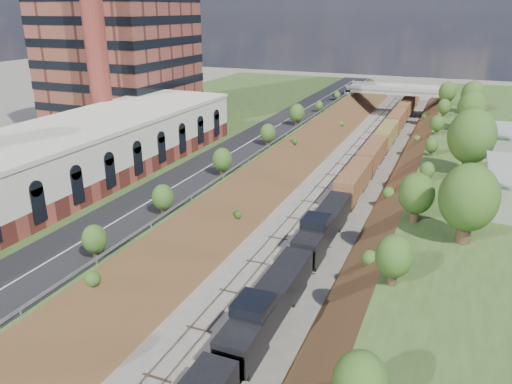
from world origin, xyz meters
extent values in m
cube|color=#354F20|center=(-33.00, 60.00, 2.50)|extent=(44.00, 180.00, 5.00)
cube|color=brown|center=(-11.00, 60.00, 0.00)|extent=(10.00, 180.00, 10.00)
cube|color=brown|center=(11.00, 60.00, 0.00)|extent=(10.00, 180.00, 10.00)
cube|color=gray|center=(-2.60, 60.00, 0.09)|extent=(1.58, 180.00, 0.18)
cube|color=gray|center=(2.60, 60.00, 0.09)|extent=(1.58, 180.00, 0.18)
cube|color=black|center=(-15.50, 60.00, 5.05)|extent=(8.00, 180.00, 0.10)
cube|color=#99999E|center=(-11.40, 60.00, 5.55)|extent=(0.06, 171.00, 0.30)
cube|color=brown|center=(-28.00, 38.00, 6.10)|extent=(14.00, 62.00, 2.20)
cube|color=silver|center=(-28.00, 38.00, 9.35)|extent=(14.00, 62.00, 4.30)
cube|color=silver|center=(-28.00, 38.00, 11.75)|extent=(14.30, 62.30, 0.50)
cylinder|color=brown|center=(-36.00, 56.00, 25.00)|extent=(3.20, 3.20, 40.00)
cube|color=gray|center=(-11.50, 122.00, 3.10)|extent=(1.50, 8.00, 6.20)
cube|color=gray|center=(11.50, 122.00, 3.10)|extent=(1.50, 8.00, 6.20)
cube|color=gray|center=(0.00, 122.00, 6.20)|extent=(24.00, 8.00, 1.00)
cube|color=gray|center=(0.00, 118.00, 7.00)|extent=(24.00, 0.30, 0.80)
cube|color=gray|center=(0.00, 126.00, 7.00)|extent=(24.00, 0.30, 0.80)
cylinder|color=#473323|center=(17.00, 40.00, 6.31)|extent=(1.30, 1.30, 2.62)
ellipsoid|color=#2F521C|center=(17.00, 40.00, 9.46)|extent=(5.25, 5.25, 6.30)
cylinder|color=#473323|center=(-11.80, 20.00, 5.61)|extent=(0.66, 0.66, 1.22)
ellipsoid|color=#2F521C|center=(-11.80, 20.00, 7.08)|extent=(2.45, 2.45, 2.94)
cube|color=black|center=(2.60, 27.96, 2.15)|extent=(2.71, 16.26, 2.49)
cube|color=black|center=(2.60, 45.21, 2.15)|extent=(2.71, 16.26, 2.49)
cube|color=brown|center=(2.60, 97.98, 2.53)|extent=(2.71, 87.29, 3.25)
camera|label=1|loc=(15.38, -5.76, 25.42)|focal=35.00mm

